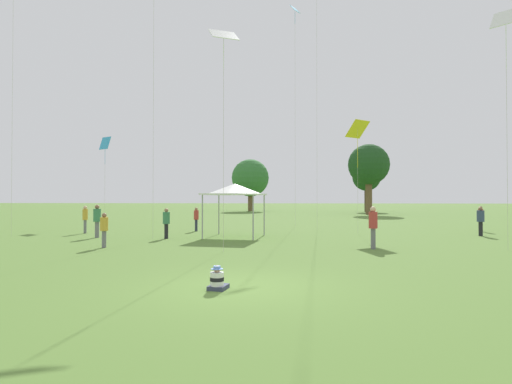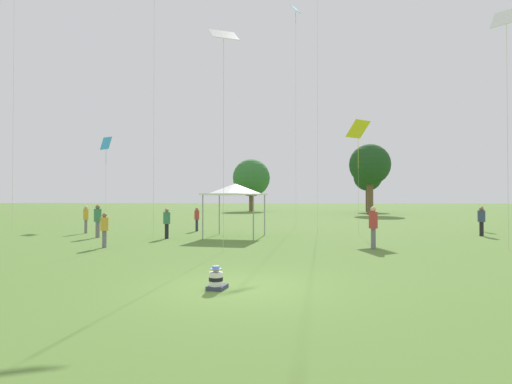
% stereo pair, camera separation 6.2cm
% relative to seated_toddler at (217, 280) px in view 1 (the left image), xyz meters
% --- Properties ---
extents(ground_plane, '(300.00, 300.00, 0.00)m').
position_rel_seated_toddler_xyz_m(ground_plane, '(0.51, 0.34, -0.23)').
color(ground_plane, '#567A33').
extents(seated_toddler, '(0.49, 0.57, 0.58)m').
position_rel_seated_toddler_xyz_m(seated_toddler, '(0.00, 0.00, 0.00)').
color(seated_toddler, '#383D56').
rests_on(seated_toddler, ground).
extents(person_standing_0, '(0.44, 0.44, 1.65)m').
position_rel_seated_toddler_xyz_m(person_standing_0, '(14.25, 17.68, 0.76)').
color(person_standing_0, '#282D42').
rests_on(person_standing_0, ground).
extents(person_standing_1, '(0.44, 0.44, 1.53)m').
position_rel_seated_toddler_xyz_m(person_standing_1, '(-6.40, 7.55, 0.67)').
color(person_standing_1, slate).
rests_on(person_standing_1, ground).
extents(person_standing_2, '(0.37, 0.37, 1.57)m').
position_rel_seated_toddler_xyz_m(person_standing_2, '(-4.32, 16.37, 0.71)').
color(person_standing_2, '#282D42').
rests_on(person_standing_2, ground).
extents(person_standing_3, '(0.54, 0.54, 1.81)m').
position_rel_seated_toddler_xyz_m(person_standing_3, '(-8.82, 11.78, 0.84)').
color(person_standing_3, slate).
rests_on(person_standing_3, ground).
extents(person_standing_4, '(0.54, 0.54, 1.68)m').
position_rel_seated_toddler_xyz_m(person_standing_4, '(12.76, 14.47, 0.76)').
color(person_standing_4, black).
rests_on(person_standing_4, ground).
extents(person_standing_5, '(0.45, 0.45, 1.63)m').
position_rel_seated_toddler_xyz_m(person_standing_5, '(-4.85, 11.58, 0.73)').
color(person_standing_5, black).
rests_on(person_standing_5, ground).
extents(person_standing_6, '(0.39, 0.39, 1.82)m').
position_rel_seated_toddler_xyz_m(person_standing_6, '(5.33, 7.99, 0.86)').
color(person_standing_6, slate).
rests_on(person_standing_6, ground).
extents(person_standing_7, '(0.32, 0.32, 1.71)m').
position_rel_seated_toddler_xyz_m(person_standing_7, '(-10.81, 14.27, 0.80)').
color(person_standing_7, slate).
rests_on(person_standing_7, ground).
extents(canopy_tent, '(3.53, 3.53, 3.00)m').
position_rel_seated_toddler_xyz_m(canopy_tent, '(-1.29, 12.76, 2.43)').
color(canopy_tent, white).
rests_on(canopy_tent, ground).
extents(kite_0, '(0.84, 0.89, 17.06)m').
position_rel_seated_toddler_xyz_m(kite_0, '(2.25, 21.25, 15.26)').
color(kite_0, '#339EDB').
rests_on(kite_0, ground).
extents(kite_1, '(1.25, 1.23, 10.23)m').
position_rel_seated_toddler_xyz_m(kite_1, '(10.86, 8.00, 9.30)').
color(kite_1, white).
rests_on(kite_1, ground).
extents(kite_2, '(1.38, 1.27, 9.23)m').
position_rel_seated_toddler_xyz_m(kite_2, '(-0.93, 6.60, 8.46)').
color(kite_2, white).
rests_on(kite_2, ground).
extents(kite_3, '(1.56, 1.50, 6.92)m').
position_rel_seated_toddler_xyz_m(kite_3, '(5.98, 15.48, 6.10)').
color(kite_3, yellow).
rests_on(kite_3, ground).
extents(kite_7, '(1.11, 0.82, 7.07)m').
position_rel_seated_toddler_xyz_m(kite_7, '(-12.85, 21.20, 6.20)').
color(kite_7, '#339EDB').
rests_on(kite_7, ground).
extents(distant_tree_0, '(4.41, 4.41, 7.72)m').
position_rel_seated_toddler_xyz_m(distant_tree_0, '(14.11, 54.72, 5.22)').
color(distant_tree_0, '#473323').
rests_on(distant_tree_0, ground).
extents(distant_tree_1, '(6.15, 6.15, 8.58)m').
position_rel_seated_toddler_xyz_m(distant_tree_1, '(-4.51, 56.04, 5.24)').
color(distant_tree_1, brown).
rests_on(distant_tree_1, ground).
extents(distant_tree_2, '(5.40, 5.40, 9.31)m').
position_rel_seated_toddler_xyz_m(distant_tree_2, '(12.36, 44.20, 6.28)').
color(distant_tree_2, brown).
rests_on(distant_tree_2, ground).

